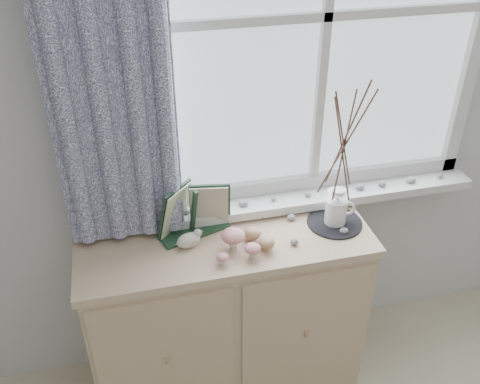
{
  "coord_description": "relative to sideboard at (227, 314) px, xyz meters",
  "views": [
    {
      "loc": [
        -0.49,
        0.09,
        2.19
      ],
      "look_at": [
        -0.1,
        1.7,
        1.1
      ],
      "focal_mm": 40.0,
      "sensor_mm": 36.0,
      "label": 1
    }
  ],
  "objects": [
    {
      "name": "songbird_figurine",
      "position": [
        -0.15,
        -0.01,
        0.46
      ],
      "size": [
        0.14,
        0.09,
        0.07
      ],
      "primitive_type": null,
      "rotation": [
        0.0,
        0.0,
        0.25
      ],
      "color": "beige",
      "rests_on": "sideboard"
    },
    {
      "name": "toadstool_cluster",
      "position": [
        0.03,
        -0.09,
        0.48
      ],
      "size": [
        0.18,
        0.15,
        0.09
      ],
      "color": "beige",
      "rests_on": "sideboard"
    },
    {
      "name": "botanical_book",
      "position": [
        -0.11,
        0.05,
        0.54
      ],
      "size": [
        0.36,
        0.23,
        0.23
      ],
      "primitive_type": null,
      "rotation": [
        0.0,
        0.0,
        0.32
      ],
      "color": "#1B3A26",
      "rests_on": "sideboard"
    },
    {
      "name": "twig_pitcher",
      "position": [
        0.47,
        -0.0,
        0.82
      ],
      "size": [
        0.32,
        0.32,
        0.68
      ],
      "rotation": [
        0.0,
        0.0,
        -0.41
      ],
      "color": "white",
      "rests_on": "crocheted_doily"
    },
    {
      "name": "sideboard",
      "position": [
        0.0,
        0.0,
        0.0
      ],
      "size": [
        1.2,
        0.45,
        0.85
      ],
      "color": "tan",
      "rests_on": "ground"
    },
    {
      "name": "crocheted_doily",
      "position": [
        0.47,
        -0.0,
        0.43
      ],
      "size": [
        0.23,
        0.23,
        0.01
      ],
      "primitive_type": "cylinder",
      "color": "black",
      "rests_on": "sideboard"
    },
    {
      "name": "sideboard_pebbles",
      "position": [
        0.3,
        0.0,
        0.44
      ],
      "size": [
        0.34,
        0.23,
        0.02
      ],
      "color": "#97979A",
      "rests_on": "sideboard"
    },
    {
      "name": "wooden_eggs",
      "position": [
        0.12,
        -0.06,
        0.46
      ],
      "size": [
        0.1,
        0.12,
        0.08
      ],
      "color": "tan",
      "rests_on": "sideboard"
    }
  ]
}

